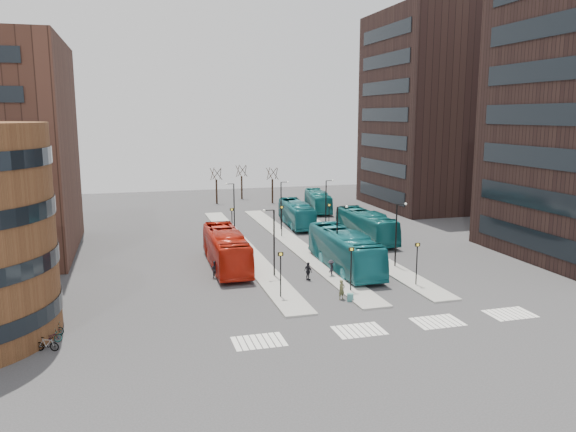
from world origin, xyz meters
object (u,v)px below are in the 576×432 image
object	(u,v)px
teal_bus_b	(296,214)
teal_bus_a	(345,250)
commuter_a	(215,269)
bicycle_far	(53,329)
traveller	(342,290)
bicycle_near	(49,338)
red_bus	(226,249)
teal_bus_d	(318,201)
bicycle_mid	(47,344)
teal_bus_c	(366,226)
commuter_c	(331,269)
suitcase	(350,297)
commuter_b	(308,271)

from	to	relation	value
teal_bus_b	teal_bus_a	bearing A→B (deg)	-90.30
commuter_a	bicycle_far	distance (m)	16.04
traveller	bicycle_near	xyz separation A→B (m)	(-21.20, -3.19, -0.38)
red_bus	teal_bus_d	distance (m)	33.84
bicycle_near	bicycle_mid	xyz separation A→B (m)	(0.00, -1.18, 0.04)
teal_bus_c	bicycle_near	world-z (taller)	teal_bus_c
teal_bus_c	traveller	world-z (taller)	teal_bus_c
teal_bus_a	teal_bus_b	size ratio (longest dim) A/B	1.15
teal_bus_c	bicycle_mid	size ratio (longest dim) A/B	8.09
traveller	commuter_c	size ratio (longest dim) A/B	1.01
teal_bus_d	commuter_c	xyz separation A→B (m)	(-10.26, -34.04, -0.73)
teal_bus_b	bicycle_mid	world-z (taller)	teal_bus_b
teal_bus_a	suitcase	bearing A→B (deg)	-108.02
teal_bus_b	bicycle_far	xyz separation A→B (m)	(-26.34, -31.54, -1.21)
suitcase	red_bus	size ratio (longest dim) A/B	0.05
red_bus	bicycle_far	world-z (taller)	red_bus
teal_bus_c	traveller	xyz separation A→B (m)	(-10.54, -19.52, -0.90)
teal_bus_a	teal_bus_d	xyz separation A→B (m)	(8.08, 31.78, -0.32)
red_bus	bicycle_mid	size ratio (longest dim) A/B	8.56
red_bus	traveller	distance (m)	14.07
commuter_a	commuter_b	world-z (taller)	commuter_b
commuter_a	bicycle_far	xyz separation A→B (m)	(-12.37, -10.21, -0.39)
red_bus	commuter_b	bearing A→B (deg)	-44.05
teal_bus_d	bicycle_mid	xyz separation A→B (m)	(-32.79, -44.53, -1.07)
teal_bus_b	commuter_c	distance (m)	24.18
teal_bus_c	bicycle_mid	xyz separation A→B (m)	(-31.74, -23.88, -1.25)
teal_bus_c	bicycle_mid	distance (m)	39.74
red_bus	bicycle_far	distance (m)	19.54
commuter_c	commuter_b	bearing A→B (deg)	-48.12
teal_bus_a	red_bus	bearing A→B (deg)	161.70
commuter_a	teal_bus_b	bearing A→B (deg)	-99.64
traveller	bicycle_near	size ratio (longest dim) A/B	1.01
commuter_b	bicycle_mid	xyz separation A→B (m)	(-20.25, -10.11, -0.36)
traveller	bicycle_far	size ratio (longest dim) A/B	1.05
commuter_b	suitcase	bearing A→B (deg)	169.14
commuter_c	bicycle_near	world-z (taller)	commuter_c
teal_bus_b	bicycle_near	size ratio (longest dim) A/B	7.27
teal_bus_d	bicycle_near	xyz separation A→B (m)	(-32.79, -43.35, -1.11)
teal_bus_a	bicycle_near	xyz separation A→B (m)	(-24.70, -11.57, -1.42)
traveller	commuter_c	distance (m)	6.26
commuter_a	bicycle_near	world-z (taller)	commuter_a
suitcase	traveller	xyz separation A→B (m)	(-0.50, 0.59, 0.50)
red_bus	commuter_b	size ratio (longest dim) A/B	7.89
teal_bus_b	teal_bus_d	size ratio (longest dim) A/B	1.05
bicycle_near	bicycle_mid	bearing A→B (deg)	160.52
suitcase	teal_bus_d	size ratio (longest dim) A/B	0.06
bicycle_near	commuter_c	bearing A→B (deg)	-87.03
traveller	bicycle_mid	xyz separation A→B (m)	(-21.20, -4.36, -0.35)
teal_bus_b	teal_bus_d	world-z (taller)	teal_bus_b
teal_bus_c	commuter_b	world-z (taller)	teal_bus_c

